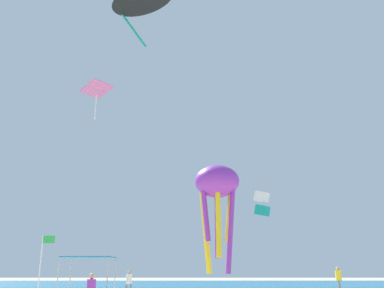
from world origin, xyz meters
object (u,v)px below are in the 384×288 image
(kite_octopus_purple, at_px, (215,187))
(kite_diamond_pink, at_px, (95,90))
(person_near_tent, at_px, (336,277))
(canopy_tent, at_px, (87,259))
(banner_flag, at_px, (40,263))
(kite_box_white, at_px, (260,204))
(person_central, at_px, (127,281))

(kite_octopus_purple, xyz_separation_m, kite_diamond_pink, (-11.46, 10.59, 11.92))
(person_near_tent, bearing_deg, canopy_tent, 129.96)
(canopy_tent, distance_m, kite_diamond_pink, 21.19)
(banner_flag, xyz_separation_m, kite_box_white, (14.00, 20.69, 5.84))
(banner_flag, height_order, kite_octopus_purple, kite_octopus_purple)
(banner_flag, distance_m, kite_box_white, 25.65)
(person_central, relative_size, kite_box_white, 0.63)
(canopy_tent, bearing_deg, person_central, 52.14)
(person_central, relative_size, banner_flag, 0.49)
(kite_diamond_pink, bearing_deg, person_central, 69.27)
(person_near_tent, distance_m, person_central, 15.74)
(canopy_tent, xyz_separation_m, person_central, (2.12, 2.73, -1.36))
(canopy_tent, height_order, banner_flag, banner_flag)
(kite_box_white, bearing_deg, person_near_tent, -115.68)
(banner_flag, xyz_separation_m, kite_diamond_pink, (-2.64, 18.68, 17.08))
(canopy_tent, distance_m, person_central, 3.71)
(canopy_tent, height_order, person_central, canopy_tent)
(kite_diamond_pink, bearing_deg, canopy_tent, 55.05)
(banner_flag, relative_size, kite_octopus_purple, 0.45)
(person_near_tent, distance_m, kite_box_white, 11.35)
(canopy_tent, distance_m, person_near_tent, 18.60)
(person_central, bearing_deg, person_near_tent, -166.26)
(person_near_tent, xyz_separation_m, kite_octopus_purple, (-9.33, -4.47, 6.07))
(kite_box_white, bearing_deg, kite_octopus_purple, -165.09)
(canopy_tent, bearing_deg, kite_box_white, 47.57)
(person_central, distance_m, kite_box_white, 17.63)
(canopy_tent, bearing_deg, kite_diamond_pink, 105.10)
(kite_octopus_purple, bearing_deg, kite_box_white, -141.38)
(kite_octopus_purple, height_order, kite_diamond_pink, kite_diamond_pink)
(kite_octopus_purple, height_order, kite_box_white, kite_box_white)
(kite_box_white, bearing_deg, person_central, 173.88)
(person_central, relative_size, kite_octopus_purple, 0.22)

